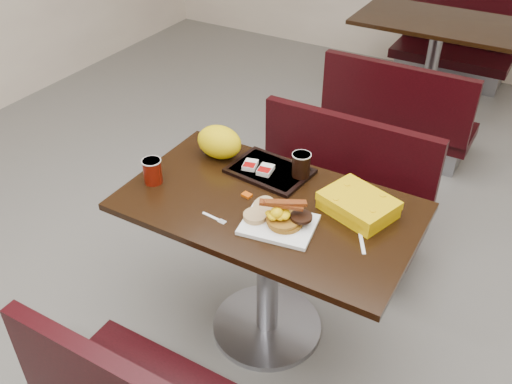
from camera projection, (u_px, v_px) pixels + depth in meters
The scene contains 24 objects.
floor at pixel (267, 328), 2.72m from camera, with size 6.00×7.00×0.01m, color gray.
table_near at pixel (268, 271), 2.50m from camera, with size 1.20×0.70×0.75m, color black, non-canonical shape.
bench_near_n at pixel (331, 194), 3.00m from camera, with size 1.00×0.46×0.72m, color black, non-canonical shape.
table_far at pixel (431, 68), 4.33m from camera, with size 1.20×0.70×0.75m, color black, non-canonical shape.
bench_far_s at pixel (402, 106), 3.85m from camera, with size 1.00×0.46×0.72m, color black, non-canonical shape.
bench_far_n at pixel (453, 41), 4.83m from camera, with size 1.00×0.46×0.72m, color black, non-canonical shape.
platter at pixel (279, 225), 2.16m from camera, with size 0.28×0.21×0.02m, color white.
pancake_stack at pixel (285, 221), 2.14m from camera, with size 0.13×0.13×0.03m, color #8A6417.
sausage_patty at pixel (301, 217), 2.13m from camera, with size 0.09×0.09×0.01m, color black.
scrambled_eggs at pixel (277, 214), 2.12m from camera, with size 0.09×0.08×0.05m, color #E1C904.
bacon_strips at pixel (281, 204), 2.11m from camera, with size 0.17×0.07×0.01m, color #470C05, non-canonical shape.
muffin_bottom at pixel (255, 216), 2.17m from camera, with size 0.09×0.09×0.02m, color tan.
muffin_top at pixel (265, 206), 2.21m from camera, with size 0.09×0.09×0.02m, color tan.
coffee_cup_near at pixel (152, 171), 2.38m from camera, with size 0.08×0.08×0.11m, color #8B1105.
fork at pixel (211, 216), 2.21m from camera, with size 0.11×0.02×0.00m, color white, non-canonical shape.
knife at pixel (361, 240), 2.10m from camera, with size 0.16×0.01×0.00m, color white.
condiment_syrup at pixel (247, 195), 2.32m from camera, with size 0.04×0.03×0.01m, color #BA4208.
condiment_ketchup at pixel (265, 183), 2.40m from camera, with size 0.04×0.03×0.01m, color #8C0504.
tray at pixel (270, 171), 2.47m from camera, with size 0.34×0.24×0.02m, color black.
hashbrown_sleeve_left at pixel (250, 165), 2.47m from camera, with size 0.06×0.08×0.02m, color silver.
hashbrown_sleeve_right at pixel (265, 170), 2.44m from camera, with size 0.06×0.08×0.02m, color silver.
coffee_cup_far at pixel (301, 165), 2.39m from camera, with size 0.08×0.08×0.11m, color black.
clamshell at pixel (358, 205), 2.22m from camera, with size 0.27×0.21×0.07m, color #DFAC03.
paper_bag at pixel (219, 142), 2.54m from camera, with size 0.21×0.16×0.15m, color yellow.
Camera 1 is at (0.87, -1.61, 2.12)m, focal length 39.43 mm.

